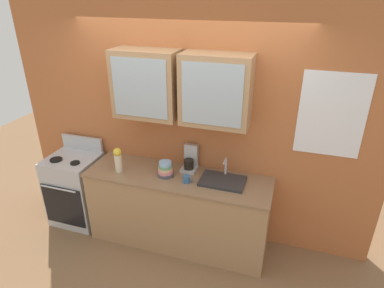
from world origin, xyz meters
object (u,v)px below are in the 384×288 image
at_px(sink_faucet, 223,180).
at_px(coffee_maker, 190,160).
at_px(bowl_stack, 165,169).
at_px(vase, 118,159).
at_px(stove_range, 76,189).
at_px(cup_near_sink, 187,179).

xyz_separation_m(sink_faucet, coffee_maker, (-0.42, 0.17, 0.09)).
height_order(bowl_stack, coffee_maker, coffee_maker).
xyz_separation_m(bowl_stack, vase, (-0.54, -0.07, 0.08)).
bearing_deg(bowl_stack, stove_range, 178.73).
relative_size(vase, cup_near_sink, 2.51).
distance_m(sink_faucet, cup_near_sink, 0.39).
distance_m(bowl_stack, cup_near_sink, 0.28).
xyz_separation_m(stove_range, sink_faucet, (1.89, 0.04, 0.46)).
xyz_separation_m(bowl_stack, cup_near_sink, (0.27, -0.06, -0.04)).
bearing_deg(cup_near_sink, sink_faucet, 18.77).
bearing_deg(vase, cup_near_sink, 0.81).
xyz_separation_m(stove_range, cup_near_sink, (1.52, -0.09, 0.48)).
distance_m(cup_near_sink, coffee_maker, 0.30).
bearing_deg(bowl_stack, vase, -172.38).
height_order(stove_range, vase, vase).
height_order(bowl_stack, cup_near_sink, bowl_stack).
distance_m(sink_faucet, vase, 1.18).
bearing_deg(coffee_maker, vase, -157.93).
xyz_separation_m(stove_range, vase, (0.72, -0.10, 0.59)).
xyz_separation_m(sink_faucet, bowl_stack, (-0.63, -0.06, 0.06)).
distance_m(vase, cup_near_sink, 0.81).
height_order(stove_range, bowl_stack, stove_range).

